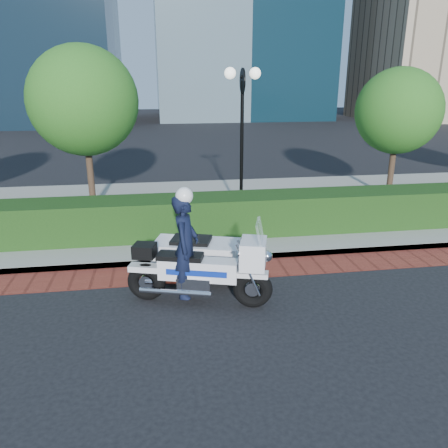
{
  "coord_description": "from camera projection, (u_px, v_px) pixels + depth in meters",
  "views": [
    {
      "loc": [
        -1.43,
        -7.26,
        4.01
      ],
      "look_at": [
        -0.05,
        1.76,
        1.0
      ],
      "focal_mm": 35.0,
      "sensor_mm": 36.0,
      "label": 1
    }
  ],
  "objects": [
    {
      "name": "ground",
      "position": [
        241.0,
        303.0,
        8.28
      ],
      "size": [
        120.0,
        120.0,
        0.0
      ],
      "primitive_type": "plane",
      "color": "black",
      "rests_on": "ground"
    },
    {
      "name": "brick_strip",
      "position": [
        228.0,
        270.0,
        9.69
      ],
      "size": [
        60.0,
        1.0,
        0.01
      ],
      "primitive_type": "cube",
      "color": "maroon",
      "rests_on": "ground"
    },
    {
      "name": "sidewalk",
      "position": [
        205.0,
        210.0,
        13.89
      ],
      "size": [
        60.0,
        8.0,
        0.15
      ],
      "primitive_type": "cube",
      "color": "gray",
      "rests_on": "ground"
    },
    {
      "name": "hedge_main",
      "position": [
        215.0,
        215.0,
        11.46
      ],
      "size": [
        18.0,
        1.2,
        1.0
      ],
      "primitive_type": "cube",
      "color": "black",
      "rests_on": "sidewalk"
    },
    {
      "name": "lamppost",
      "position": [
        242.0,
        119.0,
        12.38
      ],
      "size": [
        1.02,
        0.7,
        4.21
      ],
      "color": "black",
      "rests_on": "sidewalk"
    },
    {
      "name": "tree_b",
      "position": [
        83.0,
        101.0,
        12.8
      ],
      "size": [
        3.2,
        3.2,
        4.89
      ],
      "color": "#332319",
      "rests_on": "sidewalk"
    },
    {
      "name": "tree_c",
      "position": [
        398.0,
        111.0,
        14.37
      ],
      "size": [
        2.8,
        2.8,
        4.3
      ],
      "color": "#332319",
      "rests_on": "sidewalk"
    },
    {
      "name": "police_motorcycle",
      "position": [
        196.0,
        257.0,
        8.41
      ],
      "size": [
        2.71,
        2.35,
        2.24
      ],
      "rotation": [
        0.0,
        0.0,
        -0.3
      ],
      "color": "black",
      "rests_on": "ground"
    }
  ]
}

